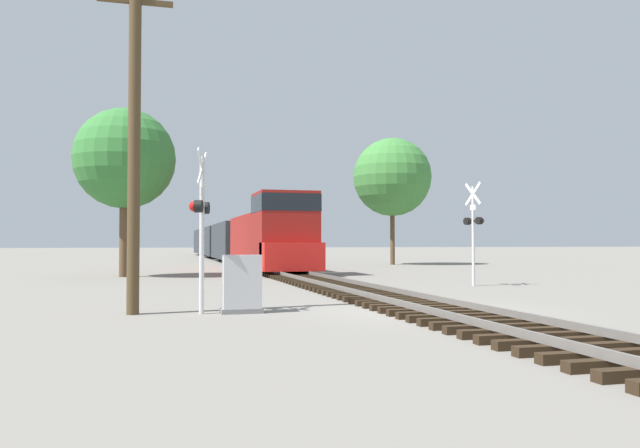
% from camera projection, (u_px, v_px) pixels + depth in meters
% --- Properties ---
extents(ground_plane, '(400.00, 400.00, 0.00)m').
position_uv_depth(ground_plane, '(423.00, 311.00, 15.84)').
color(ground_plane, slate).
extents(rail_track_bed, '(2.60, 160.00, 0.31)m').
position_uv_depth(rail_track_bed, '(423.00, 305.00, 15.85)').
color(rail_track_bed, black).
rests_on(rail_track_bed, ground).
extents(freight_train, '(3.12, 61.92, 4.38)m').
position_uv_depth(freight_train, '(228.00, 241.00, 59.28)').
color(freight_train, maroon).
rests_on(freight_train, ground).
extents(crossing_signal_near, '(0.56, 1.01, 4.01)m').
position_uv_depth(crossing_signal_near, '(201.00, 216.00, 15.20)').
color(crossing_signal_near, silver).
rests_on(crossing_signal_near, ground).
extents(crossing_signal_far, '(0.50, 1.01, 4.16)m').
position_uv_depth(crossing_signal_far, '(474.00, 225.00, 25.01)').
color(crossing_signal_far, silver).
rests_on(crossing_signal_far, ground).
extents(relay_cabinet, '(1.03, 0.54, 1.43)m').
position_uv_depth(relay_cabinet, '(242.00, 284.00, 15.36)').
color(relay_cabinet, slate).
rests_on(relay_cabinet, ground).
extents(utility_pole, '(1.80, 0.30, 8.25)m').
position_uv_depth(utility_pole, '(134.00, 140.00, 15.15)').
color(utility_pole, '#4C3A23').
rests_on(utility_pole, ground).
extents(tree_far_right, '(5.09, 5.09, 8.54)m').
position_uv_depth(tree_far_right, '(125.00, 159.00, 31.58)').
color(tree_far_right, brown).
rests_on(tree_far_right, ground).
extents(tree_mid_background, '(6.13, 6.13, 9.94)m').
position_uv_depth(tree_mid_background, '(392.00, 177.00, 48.92)').
color(tree_mid_background, brown).
rests_on(tree_mid_background, ground).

